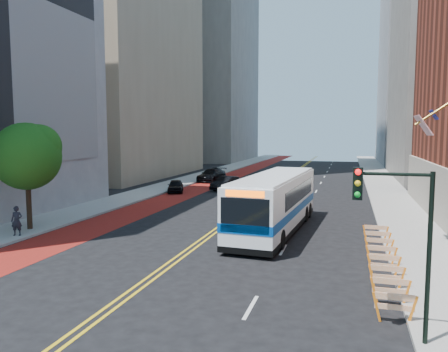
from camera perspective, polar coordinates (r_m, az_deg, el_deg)
name	(u,v)px	position (r m, az deg, el deg)	size (l,w,h in m)	color
ground	(152,277)	(19.59, -9.36, -12.93)	(160.00, 160.00, 0.00)	black
sidewalk_left	(169,185)	(51.22, -7.15, -1.23)	(4.00, 140.00, 0.15)	gray
sidewalk_right	(388,193)	(47.31, 20.68, -2.13)	(4.00, 140.00, 0.15)	gray
bus_lane_paint	(201,187)	(49.84, -3.02, -1.46)	(3.60, 140.00, 0.01)	maroon
center_line_inner	(270,190)	(47.86, 5.98, -1.79)	(0.14, 140.00, 0.01)	gold
center_line_outer	(273,190)	(47.80, 6.41, -1.80)	(0.14, 140.00, 0.01)	gold
lane_dashes	(321,183)	(55.19, 12.54, -0.89)	(0.14, 98.20, 0.01)	silver
midrise_right_far	(439,22)	(98.40, 26.24, 17.64)	(20.00, 28.00, 55.00)	gray
midrise_left_far	(203,13)	(103.40, -2.77, 20.44)	(20.00, 26.00, 65.00)	slate
construction_barriers	(383,258)	(20.98, 20.00, -10.01)	(1.42, 10.91, 1.00)	orange
street_tree	(28,154)	(29.87, -24.24, 2.68)	(4.20, 4.20, 6.70)	black
traffic_signal	(397,220)	(13.54, 21.67, -5.40)	(2.21, 0.34, 5.07)	black
transit_bus	(276,202)	(27.81, 6.77, -3.33)	(3.75, 13.25, 3.60)	white
car_a	(176,186)	(45.85, -6.34, -1.29)	(1.57, 3.89, 1.33)	black
car_b	(227,183)	(47.34, 0.33, -0.94)	(1.56, 4.47, 1.47)	black
car_c	(212,175)	(55.71, -1.63, 0.13)	(2.25, 5.54, 1.61)	black
pedestrian	(17,221)	(28.64, -25.45, -5.32)	(0.64, 0.42, 1.76)	black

